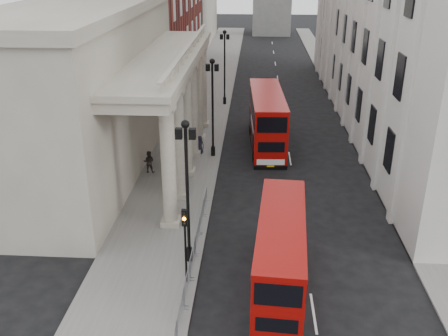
# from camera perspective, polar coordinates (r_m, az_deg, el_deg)

# --- Properties ---
(ground) EXTENTS (260.00, 260.00, 0.00)m
(ground) POSITION_cam_1_polar(r_m,az_deg,el_deg) (25.68, -3.74, -15.67)
(ground) COLOR black
(ground) RESTS_ON ground
(sidewalk_west) EXTENTS (6.00, 140.00, 0.12)m
(sidewalk_west) POSITION_cam_1_polar(r_m,az_deg,el_deg) (52.63, -2.96, 5.51)
(sidewalk_west) COLOR slate
(sidewalk_west) RESTS_ON ground
(sidewalk_east) EXTENTS (3.00, 140.00, 0.12)m
(sidewalk_east) POSITION_cam_1_polar(r_m,az_deg,el_deg) (53.37, 15.00, 4.99)
(sidewalk_east) COLOR slate
(sidewalk_east) RESTS_ON ground
(kerb) EXTENTS (0.20, 140.00, 0.14)m
(kerb) POSITION_cam_1_polar(r_m,az_deg,el_deg) (52.38, 0.26, 5.47)
(kerb) COLOR slate
(kerb) RESTS_ON ground
(portico_building) EXTENTS (9.00, 28.00, 12.00)m
(portico_building) POSITION_cam_1_polar(r_m,az_deg,el_deg) (41.33, -15.53, 8.28)
(portico_building) COLOR gray
(portico_building) RESTS_ON ground
(lamp_post_south) EXTENTS (1.05, 0.44, 8.32)m
(lamp_post_south) POSITION_cam_1_polar(r_m,az_deg,el_deg) (26.51, -4.23, -1.79)
(lamp_post_south) COLOR black
(lamp_post_south) RESTS_ON sidewalk_west
(lamp_post_mid) EXTENTS (1.05, 0.44, 8.32)m
(lamp_post_mid) POSITION_cam_1_polar(r_m,az_deg,el_deg) (41.47, -1.31, 7.62)
(lamp_post_mid) COLOR black
(lamp_post_mid) RESTS_ON sidewalk_west
(lamp_post_north) EXTENTS (1.05, 0.44, 8.32)m
(lamp_post_north) POSITION_cam_1_polar(r_m,az_deg,el_deg) (56.99, 0.07, 11.97)
(lamp_post_north) COLOR black
(lamp_post_north) RESTS_ON sidewalk_west
(traffic_light) EXTENTS (0.28, 0.33, 4.30)m
(traffic_light) POSITION_cam_1_polar(r_m,az_deg,el_deg) (25.58, -4.49, -7.39)
(traffic_light) COLOR black
(traffic_light) RESTS_ON sidewalk_west
(crowd_barriers) EXTENTS (0.50, 18.75, 1.10)m
(crowd_barriers) POSITION_cam_1_polar(r_m,az_deg,el_deg) (27.08, -3.93, -11.57)
(crowd_barriers) COLOR gray
(crowd_barriers) RESTS_ON sidewalk_west
(bus_near) EXTENTS (2.95, 9.69, 4.13)m
(bus_near) POSITION_cam_1_polar(r_m,az_deg,el_deg) (25.73, 6.46, -9.76)
(bus_near) COLOR #8D0906
(bus_near) RESTS_ON ground
(bus_far) EXTENTS (3.30, 11.43, 4.88)m
(bus_far) POSITION_cam_1_polar(r_m,az_deg,el_deg) (44.90, 4.91, 5.63)
(bus_far) COLOR #A20A07
(bus_far) RESTS_ON ground
(pedestrian_a) EXTENTS (0.67, 0.46, 1.80)m
(pedestrian_a) POSITION_cam_1_polar(r_m,az_deg,el_deg) (39.68, -6.51, 0.77)
(pedestrian_a) COLOR black
(pedestrian_a) RESTS_ON sidewalk_west
(pedestrian_b) EXTENTS (0.88, 0.69, 1.79)m
(pedestrian_b) POSITION_cam_1_polar(r_m,az_deg,el_deg) (39.78, -8.58, 0.71)
(pedestrian_b) COLOR #292420
(pedestrian_b) RESTS_ON sidewalk_west
(pedestrian_c) EXTENTS (0.88, 0.69, 1.60)m
(pedestrian_c) POSITION_cam_1_polar(r_m,az_deg,el_deg) (43.22, -2.78, 2.69)
(pedestrian_c) COLOR black
(pedestrian_c) RESTS_ON sidewalk_west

